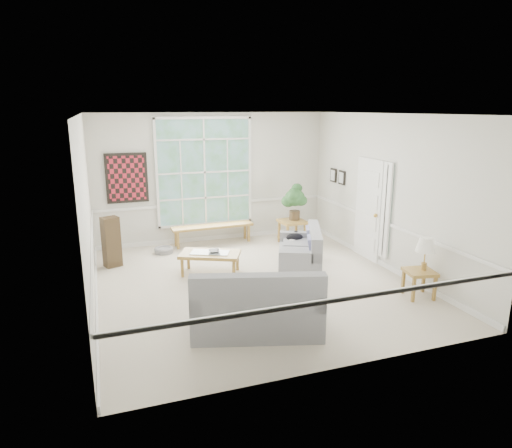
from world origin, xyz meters
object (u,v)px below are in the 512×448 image
Objects in this scene: loveseat_front at (257,298)px; side_table at (419,284)px; end_table at (292,232)px; loveseat_right at (299,249)px; coffee_table at (210,263)px.

loveseat_front is 2.99m from side_table.
end_table is at bearing 102.02° from side_table.
loveseat_right is 2.34m from side_table.
loveseat_right is 2.71× the size of end_table.
loveseat_front is 1.61× the size of coffee_table.
side_table is at bearing -11.44° from coffee_table.
end_table is at bearing 55.15° from coffee_table.
side_table is (1.33, -1.91, -0.18)m from loveseat_right.
coffee_table is 2.00× the size of end_table.
coffee_table is at bearing -149.83° from end_table.
coffee_table is 2.38× the size of side_table.
coffee_table is at bearing 143.57° from side_table.
coffee_table is 3.78m from side_table.
loveseat_front is at bearing -104.35° from loveseat_right.
loveseat_front is at bearing -63.22° from coffee_table.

